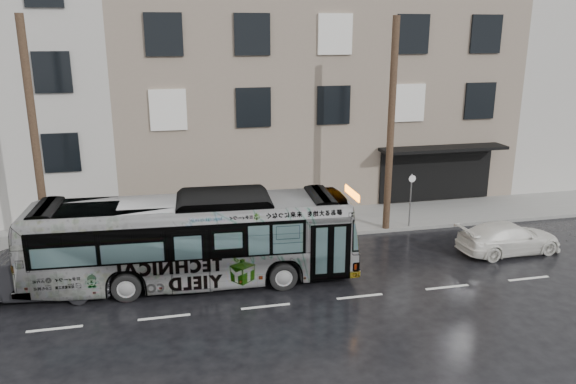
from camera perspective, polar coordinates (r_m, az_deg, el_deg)
name	(u,v)px	position (r m, az deg, el deg)	size (l,w,h in m)	color
ground	(253,275)	(20.68, -3.57, -8.40)	(120.00, 120.00, 0.00)	black
sidewalk	(235,228)	(25.15, -5.39, -3.70)	(90.00, 3.60, 0.15)	gray
building_taupe	(302,87)	(32.43, 1.43, 10.67)	(20.00, 12.00, 11.00)	gray
utility_pole_front	(391,127)	(24.15, 10.41, 6.51)	(0.30, 0.30, 9.00)	#4C3726
utility_pole_rear	(35,141)	(22.71, -24.31, 4.75)	(0.30, 0.30, 9.00)	#4C3726
sign_post	(410,200)	(25.33, 12.33, -0.83)	(0.06, 0.06, 2.40)	slate
bus	(193,240)	(19.80, -9.65, -4.78)	(2.66, 11.37, 3.17)	#B2B2B2
white_sedan	(509,238)	(24.09, 21.53, -4.36)	(1.72, 4.22, 1.22)	silver
dark_sedan	(40,275)	(20.46, -23.88, -7.74)	(1.64, 4.70, 1.55)	black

